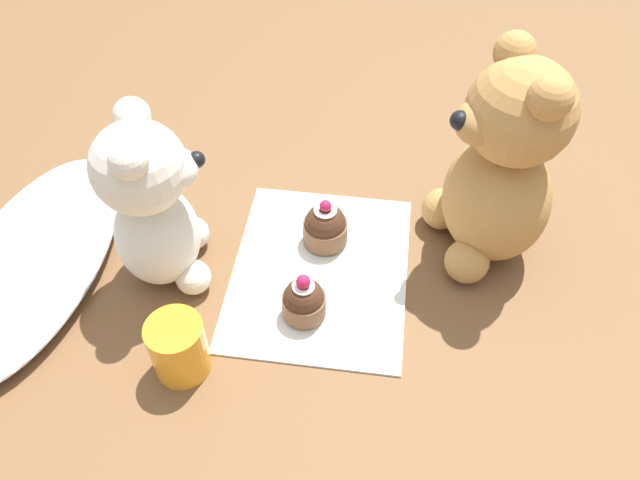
{
  "coord_description": "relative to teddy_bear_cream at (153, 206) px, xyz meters",
  "views": [
    {
      "loc": [
        -0.46,
        -0.06,
        0.57
      ],
      "look_at": [
        0.0,
        0.0,
        0.06
      ],
      "focal_mm": 35.0,
      "sensor_mm": 36.0,
      "label": 1
    }
  ],
  "objects": [
    {
      "name": "ground_plane",
      "position": [
        0.02,
        -0.18,
        -0.11
      ],
      "size": [
        4.0,
        4.0,
        0.0
      ],
      "primitive_type": "plane",
      "color": "brown"
    },
    {
      "name": "knitted_placemat",
      "position": [
        0.02,
        -0.18,
        -0.1
      ],
      "size": [
        0.26,
        0.2,
        0.01
      ],
      "primitive_type": "cube",
      "color": "silver",
      "rests_on": "ground_plane"
    },
    {
      "name": "tulle_cloth",
      "position": [
        -0.02,
        0.16,
        -0.09
      ],
      "size": [
        0.36,
        0.16,
        0.04
      ],
      "primitive_type": "ellipsoid",
      "color": "silver",
      "rests_on": "ground_plane"
    },
    {
      "name": "teddy_bear_cream",
      "position": [
        0.0,
        0.0,
        0.0
      ],
      "size": [
        0.13,
        0.12,
        0.22
      ],
      "rotation": [
        0.0,
        0.0,
        0.28
      ],
      "color": "silver",
      "rests_on": "ground_plane"
    },
    {
      "name": "teddy_bear_tan",
      "position": [
        0.09,
        -0.37,
        0.02
      ],
      "size": [
        0.16,
        0.16,
        0.26
      ],
      "rotation": [
        0.0,
        0.0,
        3.48
      ],
      "color": "#B78447",
      "rests_on": "ground_plane"
    },
    {
      "name": "cupcake_near_cream_bear",
      "position": [
        -0.04,
        -0.17,
        -0.08
      ],
      "size": [
        0.05,
        0.05,
        0.06
      ],
      "color": "brown",
      "rests_on": "knitted_placemat"
    },
    {
      "name": "cupcake_near_tan_bear",
      "position": [
        0.07,
        -0.18,
        -0.08
      ],
      "size": [
        0.05,
        0.05,
        0.06
      ],
      "color": "brown",
      "rests_on": "knitted_placemat"
    },
    {
      "name": "juice_glass",
      "position": [
        -0.13,
        -0.05,
        -0.07
      ],
      "size": [
        0.06,
        0.06,
        0.07
      ],
      "primitive_type": "cylinder",
      "color": "orange",
      "rests_on": "ground_plane"
    }
  ]
}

